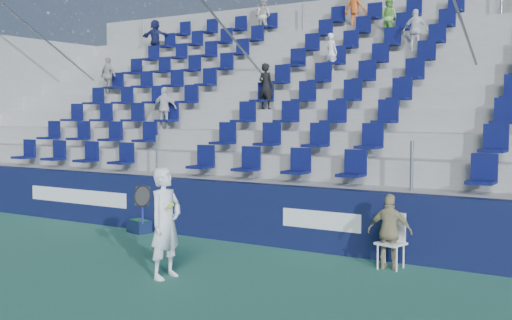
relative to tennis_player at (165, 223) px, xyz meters
The scene contains 7 objects.
ground 0.92m from the tennis_player, 163.84° to the right, with size 70.00×70.00×0.00m, color #307059.
sponsor_wall 3.10m from the tennis_player, 94.62° to the left, with size 24.00×0.32×1.20m.
grandstand 8.27m from the tennis_player, 91.77° to the left, with size 24.00×8.17×6.63m.
tennis_player is the anchor object (origin of this frame).
line_judge_chair 3.80m from the tennis_player, 42.88° to the left, with size 0.50×0.51×0.93m.
line_judge 3.69m from the tennis_player, 41.21° to the left, with size 0.74×0.31×1.26m, color tan.
ball_bin 4.11m from the tennis_player, 138.61° to the left, with size 0.58×0.46×0.29m.
Camera 1 is at (6.78, -7.56, 2.56)m, focal length 45.00 mm.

